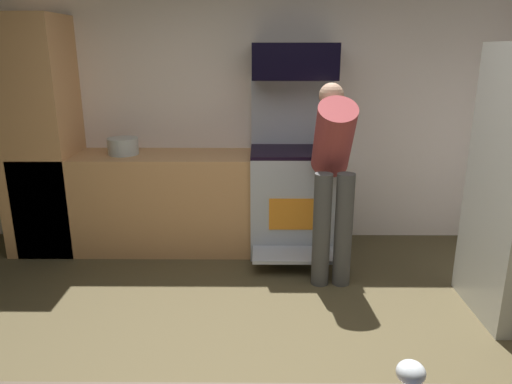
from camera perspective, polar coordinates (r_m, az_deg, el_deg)
name	(u,v)px	position (r m, az deg, el deg)	size (l,w,h in m)	color
wall_back	(252,105)	(4.62, -0.51, 10.30)	(5.20, 0.12, 2.60)	silver
lower_cabinet_run	(155,202)	(4.55, -11.97, -1.13)	(2.40, 0.60, 0.90)	tan
cabinet_column	(40,138)	(4.73, -24.39, 5.91)	(0.60, 0.60, 2.10)	tan
oven_range	(292,196)	(4.43, 4.34, -0.45)	(0.76, 0.96, 1.56)	#B1B9C8
microwave	(294,61)	(4.32, 4.61, 15.28)	(0.74, 0.38, 0.31)	black
person_cook	(333,169)	(3.76, 9.18, 2.76)	(0.31, 0.60, 1.56)	#484848
wine_glass_extra	(411,375)	(1.39, 17.98, -20.02)	(0.08, 0.08, 0.14)	silver
stock_pot	(123,146)	(4.49, -15.59, 5.28)	(0.27, 0.27, 0.15)	#B7C0C0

